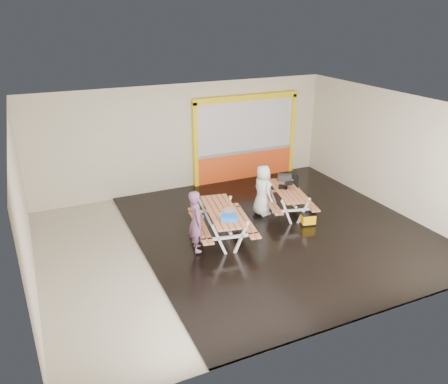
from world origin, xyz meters
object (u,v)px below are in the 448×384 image
person_left (196,221)px  person_right (263,190)px  picnic_table_right (287,196)px  laptop_left (225,214)px  fluke_bag (308,219)px  blue_pouch (229,218)px  dark_case (262,211)px  picnic_table_left (222,217)px  backpack (294,181)px  toolbox (285,177)px  laptop_right (285,186)px

person_left → person_right: (2.52, 1.23, -0.08)m
picnic_table_right → laptop_left: size_ratio=5.68×
fluke_bag → laptop_left: bearing=-179.5°
picnic_table_right → blue_pouch: 2.78m
person_left → dark_case: size_ratio=4.15×
dark_case → person_right: bearing=-125.6°
laptop_left → fluke_bag: 2.65m
picnic_table_left → dark_case: 2.02m
dark_case → fluke_bag: 1.45m
picnic_table_right → backpack: bearing=45.9°
picnic_table_right → toolbox: bearing=64.5°
toolbox → dark_case: size_ratio=1.23×
person_right → laptop_right: bearing=-96.2°
blue_pouch → dark_case: blue_pouch is taller
person_right → blue_pouch: bearing=123.5°
toolbox → backpack: (0.31, -0.05, -0.17)m
dark_case → toolbox: bearing=24.1°
blue_pouch → dark_case: bearing=40.4°
laptop_left → backpack: size_ratio=0.80×
picnic_table_right → person_right: 0.77m
person_left → fluke_bag: person_left is taller
person_right → backpack: (1.36, 0.47, -0.11)m
person_right → blue_pouch: 2.27m
laptop_left → dark_case: laptop_left is taller
picnic_table_left → person_left: size_ratio=1.51×
blue_pouch → fluke_bag: bearing=7.0°
picnic_table_right → backpack: size_ratio=4.52×
toolbox → blue_pouch: bearing=-144.8°
backpack → fluke_bag: 1.76m
picnic_table_right → backpack: 0.93m
picnic_table_right → fluke_bag: (0.12, -0.94, -0.38)m
person_right → dark_case: (0.05, 0.07, -0.69)m
person_left → toolbox: (3.58, 1.75, -0.02)m
blue_pouch → backpack: (3.11, 1.93, -0.21)m
picnic_table_left → picnic_table_right: bearing=15.6°
picnic_table_right → fluke_bag: picnic_table_right is taller
laptop_right → blue_pouch: bearing=-149.8°
picnic_table_left → person_right: size_ratio=1.58×
person_left → backpack: size_ratio=3.25×
blue_pouch → fluke_bag: 2.70m
backpack → person_right: bearing=-160.9°
picnic_table_left → blue_pouch: blue_pouch is taller
laptop_right → backpack: bearing=37.8°
toolbox → person_left: bearing=-153.9°
toolbox → fluke_bag: bearing=-97.4°
picnic_table_right → toolbox: 0.84m
person_left → laptop_left: bearing=-73.8°
person_left → person_right: 2.81m
person_left → blue_pouch: bearing=-94.7°
picnic_table_right → toolbox: size_ratio=4.70×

